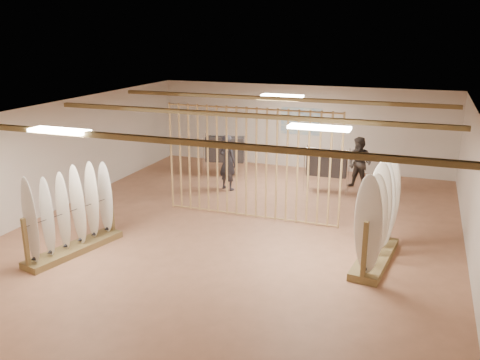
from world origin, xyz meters
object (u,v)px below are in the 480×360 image
(clothing_rack_a, at_px, (225,149))
(rack_right, at_px, (377,230))
(clothing_rack_b, at_px, (327,163))
(shopper_b, at_px, (360,160))
(shopper_a, at_px, (227,159))
(rack_left, at_px, (72,224))

(clothing_rack_a, bearing_deg, rack_right, -54.83)
(clothing_rack_b, height_order, shopper_b, shopper_b)
(rack_right, relative_size, shopper_b, 1.25)
(rack_right, distance_m, shopper_a, 5.83)
(rack_left, xyz_separation_m, shopper_a, (1.44, 5.26, 0.31))
(shopper_a, bearing_deg, rack_left, 95.89)
(clothing_rack_a, bearing_deg, clothing_rack_b, -19.62)
(rack_left, xyz_separation_m, shopper_b, (5.06, 6.64, 0.25))
(rack_right, bearing_deg, clothing_rack_b, 119.82)
(rack_left, height_order, clothing_rack_b, rack_left)
(rack_left, distance_m, shopper_b, 8.36)
(clothing_rack_a, distance_m, clothing_rack_b, 3.36)
(rack_right, xyz_separation_m, shopper_a, (-4.62, 3.55, 0.24))
(rack_right, xyz_separation_m, clothing_rack_b, (-1.85, 4.32, 0.16))
(clothing_rack_b, height_order, shopper_a, shopper_a)
(rack_left, distance_m, clothing_rack_b, 7.36)
(clothing_rack_a, relative_size, clothing_rack_b, 1.06)
(clothing_rack_b, xyz_separation_m, shopper_a, (-2.78, -0.77, 0.08))
(clothing_rack_a, bearing_deg, rack_left, -110.15)
(rack_left, height_order, shopper_a, shopper_a)
(rack_left, bearing_deg, rack_right, 29.04)
(shopper_a, bearing_deg, rack_right, 163.70)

